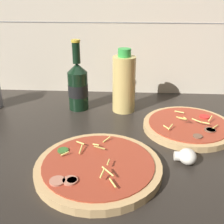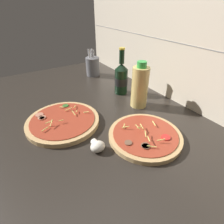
{
  "view_description": "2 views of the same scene",
  "coord_description": "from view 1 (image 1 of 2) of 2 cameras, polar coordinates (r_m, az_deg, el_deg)",
  "views": [
    {
      "loc": [
        -1.07,
        -63.78,
        42.44
      ],
      "look_at": [
        -5.64,
        9.82,
        9.25
      ],
      "focal_mm": 45.0,
      "sensor_mm": 36.0,
      "label": 1
    },
    {
      "loc": [
        52.96,
        -23.65,
        46.08
      ],
      "look_at": [
        0.82,
        9.33,
        6.37
      ],
      "focal_mm": 28.0,
      "sensor_mm": 36.0,
      "label": 2
    }
  ],
  "objects": [
    {
      "name": "counter_slab",
      "position": [
        0.76,
        3.84,
        -8.68
      ],
      "size": [
        160.0,
        90.0,
        2.5
      ],
      "color": "#28231E",
      "rests_on": "ground"
    },
    {
      "name": "mushroom_left",
      "position": [
        0.72,
        14.88,
        -8.71
      ],
      "size": [
        5.42,
        5.17,
        3.62
      ],
      "color": "white",
      "rests_on": "counter_slab"
    },
    {
      "name": "oil_bottle",
      "position": [
        0.95,
        2.43,
        5.87
      ],
      "size": [
        7.75,
        7.75,
        21.59
      ],
      "color": "#D6B766",
      "rests_on": "counter_slab"
    },
    {
      "name": "pizza_near",
      "position": [
        0.67,
        -2.82,
        -11.11
      ],
      "size": [
        29.78,
        29.78,
        4.48
      ],
      "color": "tan",
      "rests_on": "counter_slab"
    },
    {
      "name": "tile_backsplash",
      "position": [
        1.1,
        4.29,
        17.68
      ],
      "size": [
        160.0,
        1.13,
        60.0
      ],
      "color": "beige",
      "rests_on": "ground"
    },
    {
      "name": "pizza_far",
      "position": [
        0.88,
        15.22,
        -2.8
      ],
      "size": [
        27.09,
        27.09,
        4.96
      ],
      "color": "tan",
      "rests_on": "counter_slab"
    },
    {
      "name": "beer_bottle",
      "position": [
        0.98,
        -6.95,
        5.38
      ],
      "size": [
        6.92,
        6.92,
        24.13
      ],
      "color": "black",
      "rests_on": "counter_slab"
    }
  ]
}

